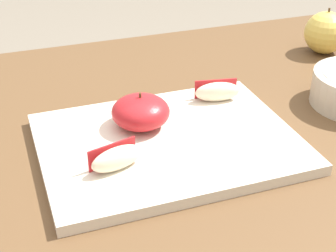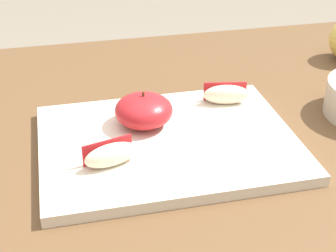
{
  "view_description": "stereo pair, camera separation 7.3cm",
  "coord_description": "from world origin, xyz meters",
  "px_view_note": "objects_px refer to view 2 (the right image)",
  "views": [
    {
      "loc": [
        -0.24,
        -0.58,
        1.13
      ],
      "look_at": [
        -0.03,
        0.01,
        0.76
      ],
      "focal_mm": 55.42,
      "sensor_mm": 36.0,
      "label": 1
    },
    {
      "loc": [
        -0.17,
        -0.6,
        1.13
      ],
      "look_at": [
        -0.03,
        0.01,
        0.76
      ],
      "focal_mm": 55.42,
      "sensor_mm": 36.0,
      "label": 2
    }
  ],
  "objects_px": {
    "apple_wedge_middle": "(226,94)",
    "apple_wedge_right": "(111,155)",
    "cutting_board": "(168,143)",
    "apple_half_skin_up": "(144,110)"
  },
  "relations": [
    {
      "from": "apple_half_skin_up",
      "to": "apple_wedge_middle",
      "type": "bearing_deg",
      "value": 14.8
    },
    {
      "from": "apple_half_skin_up",
      "to": "apple_wedge_middle",
      "type": "height_order",
      "value": "apple_half_skin_up"
    },
    {
      "from": "apple_wedge_middle",
      "to": "cutting_board",
      "type": "bearing_deg",
      "value": -143.8
    },
    {
      "from": "cutting_board",
      "to": "apple_wedge_middle",
      "type": "bearing_deg",
      "value": 36.2
    },
    {
      "from": "apple_half_skin_up",
      "to": "cutting_board",
      "type": "bearing_deg",
      "value": -60.84
    },
    {
      "from": "cutting_board",
      "to": "apple_wedge_right",
      "type": "xyz_separation_m",
      "value": [
        -0.09,
        -0.05,
        0.02
      ]
    },
    {
      "from": "apple_wedge_middle",
      "to": "apple_wedge_right",
      "type": "xyz_separation_m",
      "value": [
        -0.2,
        -0.13,
        0.0
      ]
    },
    {
      "from": "cutting_board",
      "to": "apple_wedge_right",
      "type": "height_order",
      "value": "apple_wedge_right"
    },
    {
      "from": "apple_half_skin_up",
      "to": "apple_wedge_middle",
      "type": "distance_m",
      "value": 0.14
    },
    {
      "from": "apple_wedge_middle",
      "to": "apple_wedge_right",
      "type": "distance_m",
      "value": 0.24
    }
  ]
}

